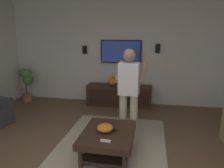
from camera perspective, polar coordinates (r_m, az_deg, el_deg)
name	(u,v)px	position (r m, az deg, el deg)	size (l,w,h in m)	color
wall_back_tv	(123,52)	(5.80, 3.09, 8.55)	(0.10, 6.45, 2.80)	silver
area_rug	(111,147)	(3.79, -0.37, -16.59)	(2.60, 1.84, 0.01)	tan
coffee_table	(108,137)	(3.48, -1.04, -14.10)	(1.00, 0.80, 0.40)	#332116
media_console	(119,95)	(5.70, 1.92, -3.06)	(0.45, 1.70, 0.55)	#332116
tv	(121,52)	(5.72, 2.40, 8.63)	(0.05, 1.08, 0.61)	black
person_standing	(129,88)	(3.86, 4.56, -1.14)	(0.56, 0.57, 1.64)	#C6B793
potted_plant_tall	(27,80)	(6.39, -21.90, 1.01)	(0.33, 0.40, 0.96)	#9E6B4C
bowl	(105,128)	(3.41, -1.85, -11.66)	(0.26, 0.26, 0.12)	orange
remote_white	(106,141)	(3.14, -1.73, -14.95)	(0.15, 0.04, 0.02)	white
remote_black	(115,129)	(3.47, 0.84, -12.00)	(0.15, 0.04, 0.02)	black
vase_round	(112,81)	(5.59, 0.05, 0.70)	(0.22, 0.22, 0.22)	orange
wall_speaker_left	(158,48)	(5.66, 12.13, 9.28)	(0.06, 0.12, 0.22)	black
wall_speaker_right	(85,50)	(5.96, -7.33, 9.07)	(0.06, 0.12, 0.22)	black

